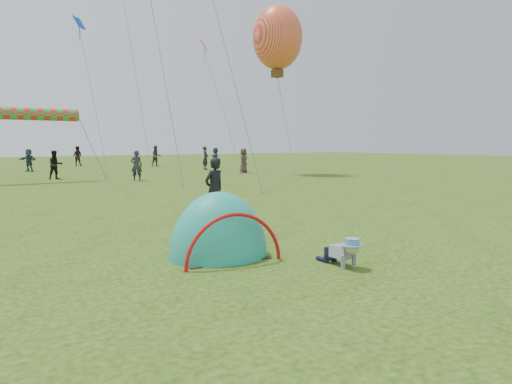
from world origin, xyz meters
TOP-DOWN VIEW (x-y plane):
  - ground at (0.00, 0.00)m, footprint 140.00×140.00m
  - crawling_toddler at (0.14, -0.73)m, footprint 0.48×0.67m
  - popup_tent at (-1.20, 0.99)m, footprint 1.95×1.68m
  - standing_adult at (0.60, 4.31)m, footprint 0.68×0.53m
  - crowd_person_0 at (11.45, 24.81)m, footprint 0.76×0.75m
  - crowd_person_1 at (0.11, 21.36)m, footprint 0.84×0.69m
  - crowd_person_5 at (14.57, 28.75)m, footprint 0.96×1.59m
  - crowd_person_6 at (3.43, 17.68)m, footprint 0.69×0.57m
  - crowd_person_7 at (10.26, 31.53)m, footprint 0.88×0.69m
  - crowd_person_10 at (11.75, 19.99)m, footprint 0.97×0.92m
  - crowd_person_11 at (0.04, 30.01)m, footprint 1.27×1.49m
  - crowd_person_13 at (4.93, 36.62)m, footprint 1.07×1.00m
  - balloon_kite at (12.95, 17.85)m, footprint 3.20×3.20m
  - rainbow_tube_kite at (-2.20, 19.85)m, footprint 6.52×0.64m
  - diamond_kite_4 at (2.67, 25.20)m, footprint 0.97×0.97m
  - diamond_kite_5 at (10.77, 23.57)m, footprint 1.01×1.01m

SIDE VIEW (x-z plane):
  - ground at x=0.00m, z-range 0.00..0.00m
  - popup_tent at x=-1.20m, z-range -1.16..1.16m
  - crawling_toddler at x=0.14m, z-range 0.00..0.51m
  - crowd_person_1 at x=0.11m, z-range 0.00..1.61m
  - crowd_person_11 at x=0.04m, z-range 0.00..1.61m
  - crowd_person_6 at x=3.43m, z-range 0.00..1.62m
  - crowd_person_5 at x=14.57m, z-range 0.00..1.63m
  - standing_adult at x=0.60m, z-range 0.00..1.64m
  - crowd_person_10 at x=11.75m, z-range 0.00..1.67m
  - crowd_person_13 at x=4.93m, z-range 0.00..1.75m
  - crowd_person_0 at x=11.45m, z-range 0.00..1.77m
  - crowd_person_7 at x=10.26m, z-range 0.00..1.80m
  - rainbow_tube_kite at x=-2.20m, z-range 3.16..3.80m
  - balloon_kite at x=12.95m, z-range 6.21..10.69m
  - diamond_kite_5 at x=10.77m, z-range 8.50..9.33m
  - diamond_kite_4 at x=2.67m, z-range 9.24..10.03m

